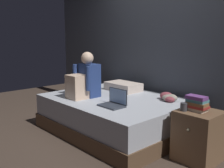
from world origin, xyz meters
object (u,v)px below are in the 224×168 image
(nightstand, at_px, (198,136))
(book_stack, at_px, (197,103))
(clothes_pile, at_px, (169,97))
(mug, at_px, (184,107))
(person_sitting, at_px, (84,80))
(pillow, at_px, (123,87))
(laptop, at_px, (114,102))
(bed, at_px, (115,115))

(nightstand, relative_size, book_stack, 2.43)
(book_stack, height_order, clothes_pile, book_stack)
(nightstand, bearing_deg, mug, -137.31)
(person_sitting, xyz_separation_m, book_stack, (1.60, 0.34, -0.10))
(pillow, bearing_deg, book_stack, -14.46)
(nightstand, distance_m, person_sitting, 1.73)
(nightstand, bearing_deg, laptop, -159.04)
(laptop, relative_size, book_stack, 1.36)
(person_sitting, distance_m, clothes_pile, 1.22)
(laptop, distance_m, pillow, 0.97)
(laptop, xyz_separation_m, book_stack, (0.95, 0.36, 0.10))
(bed, height_order, book_stack, book_stack)
(bed, height_order, pillow, pillow)
(nightstand, bearing_deg, book_stack, -154.66)
(laptop, height_order, pillow, laptop)
(bed, distance_m, pillow, 0.62)
(bed, xyz_separation_m, mug, (1.17, -0.05, 0.37))
(mug, xyz_separation_m, clothes_pile, (-0.55, 0.48, -0.07))
(person_sitting, xyz_separation_m, pillow, (0.05, 0.74, -0.19))
(clothes_pile, bearing_deg, pillow, 178.73)
(bed, height_order, laptop, laptop)
(book_stack, xyz_separation_m, mug, (-0.10, -0.11, -0.04))
(mug, bearing_deg, nightstand, 42.69)
(person_sitting, xyz_separation_m, mug, (1.50, 0.24, -0.13))
(nightstand, bearing_deg, bed, -177.12)
(person_sitting, bearing_deg, book_stack, 12.11)
(bed, xyz_separation_m, nightstand, (1.30, 0.07, 0.04))
(person_sitting, bearing_deg, nightstand, 12.39)
(bed, height_order, clothes_pile, clothes_pile)
(nightstand, bearing_deg, clothes_pile, 151.64)
(bed, bearing_deg, laptop, -44.05)
(clothes_pile, bearing_deg, nightstand, -28.36)
(mug, relative_size, clothes_pile, 0.31)
(person_sitting, relative_size, book_stack, 2.78)
(book_stack, bearing_deg, mug, -133.20)
(book_stack, relative_size, clothes_pile, 0.82)
(person_sitting, bearing_deg, bed, 41.50)
(bed, relative_size, clothes_pile, 6.96)
(bed, distance_m, mug, 1.23)
(person_sitting, height_order, laptop, person_sitting)
(bed, relative_size, book_stack, 8.48)
(person_sitting, xyz_separation_m, laptop, (0.65, -0.02, -0.20))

